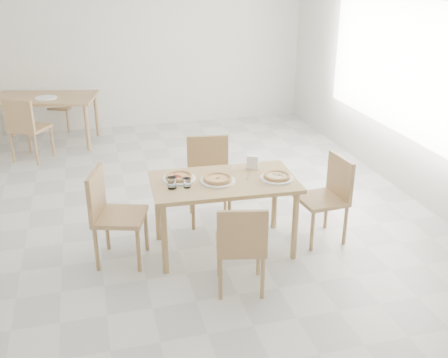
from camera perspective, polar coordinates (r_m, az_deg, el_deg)
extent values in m
plane|color=silver|center=(6.10, -6.50, -3.65)|extent=(7.00, 7.00, 0.00)
plane|color=silver|center=(9.03, -10.45, 14.25)|extent=(6.00, 0.00, 6.00)
plane|color=silver|center=(2.43, 5.05, -10.02)|extent=(6.00, 0.00, 6.00)
plane|color=silver|center=(6.70, 19.60, 10.34)|extent=(0.00, 7.00, 7.00)
cube|color=white|center=(6.91, 18.20, 11.73)|extent=(1.60, 0.02, 3.20)
cube|color=tan|center=(5.03, 0.00, -0.32)|extent=(1.42, 0.85, 0.04)
cylinder|color=tan|center=(4.82, -6.49, -6.54)|extent=(0.06, 0.06, 0.71)
cylinder|color=tan|center=(5.07, 7.73, -5.04)|extent=(0.06, 0.06, 0.71)
cylinder|color=tan|center=(5.39, -7.24, -3.20)|extent=(0.06, 0.06, 0.71)
cylinder|color=tan|center=(5.62, 5.54, -2.02)|extent=(0.06, 0.06, 0.71)
cube|color=tan|center=(4.56, 1.80, -7.14)|extent=(0.50, 0.50, 0.04)
cube|color=tan|center=(4.29, 2.01, -5.87)|extent=(0.42, 0.13, 0.40)
cylinder|color=tan|center=(4.85, 3.77, -8.31)|extent=(0.04, 0.04, 0.41)
cylinder|color=tan|center=(4.82, -0.54, -8.42)|extent=(0.04, 0.04, 0.41)
cylinder|color=tan|center=(4.54, 4.23, -10.67)|extent=(0.04, 0.04, 0.41)
cylinder|color=tan|center=(4.52, -0.39, -10.81)|extent=(0.04, 0.04, 0.41)
cube|color=tan|center=(5.70, -1.58, -0.29)|extent=(0.52, 0.52, 0.04)
cube|color=tan|center=(5.80, -1.80, 2.69)|extent=(0.46, 0.11, 0.44)
cylinder|color=tan|center=(5.61, -3.37, -3.46)|extent=(0.04, 0.04, 0.45)
cylinder|color=tan|center=(5.64, 0.61, -3.26)|extent=(0.04, 0.04, 0.45)
cylinder|color=tan|center=(5.96, -3.60, -1.79)|extent=(0.04, 0.04, 0.45)
cylinder|color=tan|center=(5.99, 0.14, -1.61)|extent=(0.04, 0.04, 0.45)
cube|color=tan|center=(5.03, -11.23, -4.05)|extent=(0.57, 0.57, 0.04)
cube|color=tan|center=(4.98, -13.76, -1.51)|extent=(0.18, 0.45, 0.44)
cylinder|color=tan|center=(4.94, -9.29, -7.69)|extent=(0.04, 0.04, 0.45)
cylinder|color=tan|center=(5.28, -8.47, -5.52)|extent=(0.04, 0.04, 0.45)
cylinder|color=tan|center=(5.03, -13.71, -7.47)|extent=(0.04, 0.04, 0.45)
cylinder|color=tan|center=(5.36, -12.61, -5.36)|extent=(0.04, 0.04, 0.45)
cube|color=tan|center=(5.41, 10.53, -2.22)|extent=(0.48, 0.48, 0.04)
cube|color=tan|center=(5.42, 12.53, 0.30)|extent=(0.08, 0.44, 0.42)
cylinder|color=tan|center=(5.57, 7.72, -3.93)|extent=(0.04, 0.04, 0.43)
cylinder|color=tan|center=(5.28, 9.57, -5.66)|extent=(0.04, 0.04, 0.43)
cylinder|color=tan|center=(5.74, 11.07, -3.32)|extent=(0.04, 0.04, 0.43)
cylinder|color=tan|center=(5.46, 13.05, -4.95)|extent=(0.04, 0.04, 0.43)
cylinder|color=white|center=(4.97, -0.70, -0.22)|extent=(0.34, 0.34, 0.02)
cylinder|color=white|center=(5.06, 5.77, 0.08)|extent=(0.32, 0.32, 0.02)
cylinder|color=white|center=(5.04, -4.90, 0.02)|extent=(0.32, 0.32, 0.02)
cylinder|color=#DFB668|center=(4.97, -0.70, -0.06)|extent=(0.30, 0.30, 0.01)
torus|color=#DFB668|center=(4.96, -0.70, 0.04)|extent=(0.30, 0.30, 0.03)
cylinder|color=#BE5421|center=(4.96, -0.70, 0.03)|extent=(0.23, 0.23, 0.01)
ellipsoid|color=#255313|center=(4.96, -0.70, 0.11)|extent=(0.05, 0.04, 0.01)
cylinder|color=#DFB668|center=(5.05, 5.78, 0.24)|extent=(0.28, 0.28, 0.01)
torus|color=#DFB668|center=(5.05, 5.78, 0.34)|extent=(0.28, 0.28, 0.03)
cylinder|color=beige|center=(5.05, 5.78, 0.33)|extent=(0.22, 0.22, 0.01)
cylinder|color=#DFB668|center=(5.04, -4.90, 0.18)|extent=(0.33, 0.33, 0.01)
torus|color=#DFB668|center=(5.03, -4.91, 0.29)|extent=(0.33, 0.33, 0.03)
cylinder|color=#BE5421|center=(5.03, -4.91, 0.28)|extent=(0.25, 0.25, 0.01)
cylinder|color=white|center=(4.84, -5.69, -0.42)|extent=(0.08, 0.08, 0.11)
cylinder|color=white|center=(4.85, -4.04, -0.43)|extent=(0.07, 0.07, 0.09)
cube|color=silver|center=(5.28, 3.11, 1.17)|extent=(0.14, 0.11, 0.01)
cube|color=white|center=(5.26, 3.12, 1.89)|extent=(0.13, 0.09, 0.13)
cube|color=silver|center=(5.08, 2.62, 0.18)|extent=(0.08, 0.16, 0.01)
cube|color=silver|center=(5.32, 0.92, 1.28)|extent=(0.09, 0.16, 0.01)
cube|color=tan|center=(8.57, -18.99, 8.34)|extent=(1.68, 1.19, 0.04)
cylinder|color=tan|center=(8.15, -14.67, 5.38)|extent=(0.06, 0.06, 0.71)
cylinder|color=tan|center=(9.22, -22.21, 6.43)|extent=(0.06, 0.06, 0.71)
cylinder|color=tan|center=(8.83, -13.70, 6.83)|extent=(0.06, 0.06, 0.71)
cube|color=tan|center=(7.99, -20.35, 5.22)|extent=(0.63, 0.63, 0.04)
cube|color=tan|center=(7.77, -21.48, 6.44)|extent=(0.42, 0.28, 0.44)
cylinder|color=tan|center=(8.10, -18.18, 3.91)|extent=(0.04, 0.04, 0.45)
cylinder|color=tan|center=(8.33, -20.45, 4.10)|extent=(0.04, 0.04, 0.45)
cylinder|color=tan|center=(7.80, -19.76, 2.97)|extent=(0.04, 0.04, 0.45)
cylinder|color=tan|center=(8.03, -22.06, 3.19)|extent=(0.04, 0.04, 0.45)
cube|color=tan|center=(9.32, -17.25, 7.55)|extent=(0.52, 0.52, 0.04)
cube|color=tan|center=(9.42, -16.91, 9.03)|extent=(0.37, 0.20, 0.37)
cylinder|color=tan|center=(9.31, -18.47, 6.05)|extent=(0.03, 0.03, 0.38)
cylinder|color=tan|center=(9.15, -16.64, 6.00)|extent=(0.03, 0.03, 0.38)
cylinder|color=tan|center=(9.59, -17.55, 6.64)|extent=(0.03, 0.03, 0.38)
cylinder|color=tan|center=(9.44, -15.75, 6.60)|extent=(0.03, 0.03, 0.38)
cylinder|color=white|center=(8.44, -18.81, 8.36)|extent=(0.32, 0.32, 0.02)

